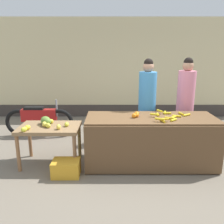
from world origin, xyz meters
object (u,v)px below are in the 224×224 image
object	(u,v)px
parked_motorcycle	(40,119)
produce_sack	(98,131)
vendor_woman_blue_shirt	(147,105)
vendor_woman_pink_shirt	(185,104)
produce_crate	(67,168)

from	to	relation	value
parked_motorcycle	produce_sack	bearing A→B (deg)	-20.15
parked_motorcycle	produce_sack	size ratio (longest dim) A/B	2.76
vendor_woman_blue_shirt	produce_sack	size ratio (longest dim) A/B	3.14
vendor_woman_pink_shirt	produce_crate	xyz separation A→B (m)	(-2.20, -1.15, -0.80)
vendor_woman_blue_shirt	vendor_woman_pink_shirt	bearing A→B (deg)	4.80
parked_motorcycle	produce_crate	distance (m)	2.09
parked_motorcycle	produce_crate	xyz separation A→B (m)	(0.97, -1.84, -0.27)
parked_motorcycle	vendor_woman_pink_shirt	bearing A→B (deg)	-12.23
vendor_woman_blue_shirt	parked_motorcycle	bearing A→B (deg)	162.59
parked_motorcycle	produce_sack	xyz separation A→B (m)	(1.39, -0.51, -0.11)
produce_sack	parked_motorcycle	bearing A→B (deg)	159.85
parked_motorcycle	vendor_woman_blue_shirt	bearing A→B (deg)	-17.41
vendor_woman_pink_shirt	produce_sack	world-z (taller)	vendor_woman_pink_shirt
vendor_woman_blue_shirt	produce_crate	xyz separation A→B (m)	(-1.43, -1.08, -0.79)
vendor_woman_pink_shirt	produce_crate	bearing A→B (deg)	-152.46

